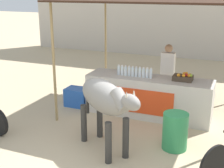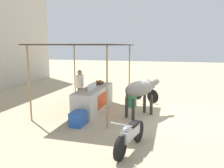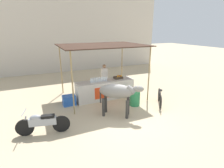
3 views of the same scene
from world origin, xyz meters
name	(u,v)px [view 3 (image 3 of 3)]	position (x,y,z in m)	size (l,w,h in m)	color
ground_plane	(125,116)	(0.00, 0.00, 0.00)	(60.00, 60.00, 0.00)	tan
building_wall_far	(72,32)	(0.00, 9.39, 3.26)	(16.00, 0.50, 6.52)	beige
stall_counter	(105,89)	(0.00, 2.20, 0.48)	(3.00, 0.82, 0.96)	beige
stall_awning	(102,47)	(0.00, 2.50, 2.63)	(4.20, 3.20, 2.75)	#382319
water_bottle_row	(99,80)	(-0.35, 2.15, 1.07)	(0.88, 0.07, 0.25)	silver
fruit_crate	(118,77)	(0.80, 2.25, 1.03)	(0.44, 0.32, 0.18)	#3F3326
vendor_behind_counter	(104,79)	(0.27, 2.95, 0.85)	(0.34, 0.22, 1.65)	#383842
cooler_box	(69,100)	(-1.90, 2.10, 0.24)	(0.60, 0.44, 0.48)	blue
water_barrel	(135,98)	(0.95, 0.78, 0.36)	(0.48, 0.48, 0.73)	#2D8C51
cow	(118,92)	(-0.26, 0.20, 1.03)	(1.68, 1.38, 1.44)	gray
motorcycle_parked	(42,123)	(-3.21, 0.05, 0.43)	(1.77, 0.63, 0.90)	black
bicycle_leaning	(160,98)	(2.04, 0.30, 0.35)	(0.99, 1.38, 0.85)	black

